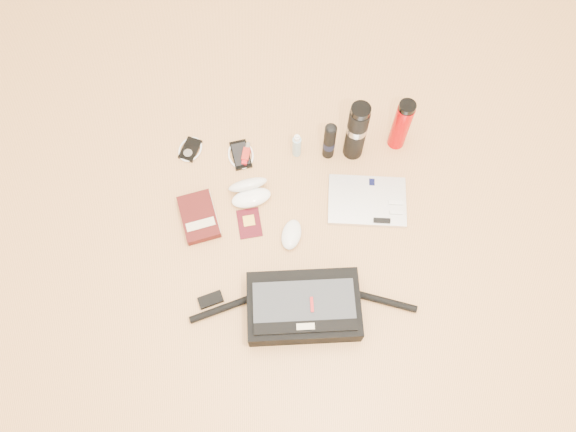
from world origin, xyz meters
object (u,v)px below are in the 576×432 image
Objects in this scene: laptop at (367,201)px; book at (199,217)px; thermos_red at (401,125)px; thermos_black at (357,131)px; messenger_bag at (303,307)px.

book is at bearing -170.77° from laptop.
laptop is 0.64m from book.
laptop is 1.20× the size of thermos_red.
thermos_black is at bearing 104.73° from laptop.
messenger_bag is 0.68m from thermos_black.
book is 0.84m from thermos_red.
messenger_bag is 0.49m from laptop.
messenger_bag reaches higher than book.
thermos_black is 0.18m from thermos_red.
messenger_bag is 3.10× the size of thermos_red.
thermos_red reaches higher than book.
messenger_bag is 2.69× the size of thermos_black.
messenger_bag is at bearing -117.71° from laptop.
book is at bearing -158.01° from thermos_red.
thermos_black is at bearing 9.67° from book.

